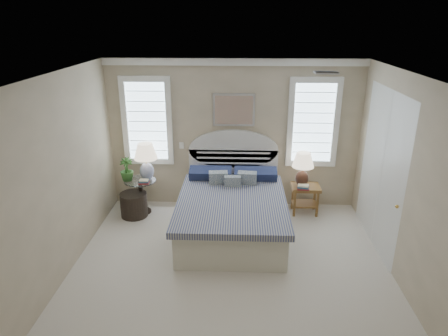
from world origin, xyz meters
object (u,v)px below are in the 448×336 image
(bed, at_px, (232,209))
(lamp_left, at_px, (146,157))
(floor_pot, at_px, (134,205))
(lamp_right, at_px, (303,166))
(nightstand_right, at_px, (305,193))
(side_table_left, at_px, (141,193))

(bed, distance_m, lamp_left, 1.79)
(bed, height_order, lamp_left, bed)
(floor_pot, distance_m, lamp_right, 3.07)
(bed, xyz_separation_m, lamp_left, (-1.53, 0.66, 0.65))
(nightstand_right, distance_m, lamp_right, 0.53)
(nightstand_right, height_order, floor_pot, nightstand_right)
(nightstand_right, relative_size, floor_pot, 1.11)
(nightstand_right, bearing_deg, lamp_right, 174.71)
(floor_pot, height_order, lamp_left, lamp_left)
(floor_pot, height_order, lamp_right, lamp_right)
(nightstand_right, relative_size, lamp_right, 0.85)
(bed, relative_size, lamp_right, 3.63)
(nightstand_right, height_order, lamp_right, lamp_right)
(bed, xyz_separation_m, lamp_right, (1.22, 0.70, 0.53))
(nightstand_right, xyz_separation_m, floor_pot, (-3.06, -0.24, -0.17))
(floor_pot, bearing_deg, lamp_left, 42.81)
(lamp_left, xyz_separation_m, lamp_right, (2.75, 0.04, -0.13))
(side_table_left, xyz_separation_m, lamp_left, (0.12, 0.07, 0.65))
(nightstand_right, bearing_deg, lamp_left, -179.36)
(side_table_left, bearing_deg, nightstand_right, 1.94)
(side_table_left, relative_size, floor_pot, 1.32)
(nightstand_right, xyz_separation_m, lamp_left, (-2.83, -0.03, 0.65))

